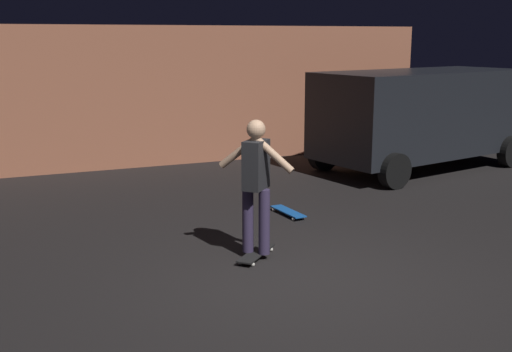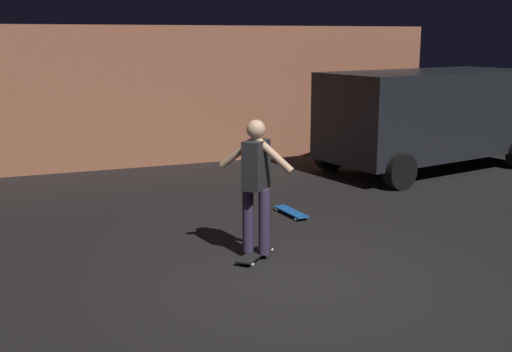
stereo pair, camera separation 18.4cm
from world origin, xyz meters
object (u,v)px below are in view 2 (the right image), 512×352
Objects in this scene: parked_van at (428,114)px; skateboard_spare at (291,212)px; skater at (256,177)px; skateboard_ridden at (256,254)px.

skateboard_spare is (-4.07, -2.18, -1.11)m from parked_van.
skater reaches higher than skateboard_spare.
skateboard_spare is at bearing -151.81° from parked_van.
skateboard_ridden is 2.01m from skateboard_spare.
skateboard_spare is at bearing 52.87° from skateboard_ridden.
skateboard_ridden is 0.42× the size of skater.
parked_van is 2.93× the size of skater.
skateboard_ridden and skateboard_spare have the same top height.
parked_van is 4.75m from skateboard_spare.
parked_van is at bearing 28.19° from skateboard_spare.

